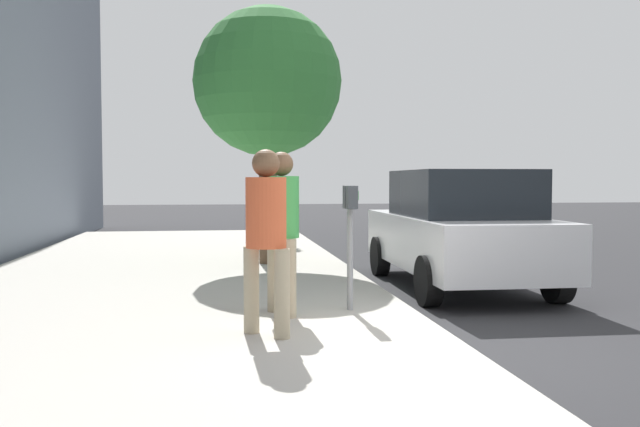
# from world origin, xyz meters

# --- Properties ---
(ground_plane) EXTENTS (80.00, 80.00, 0.00)m
(ground_plane) POSITION_xyz_m (0.00, 0.00, 0.00)
(ground_plane) COLOR #2B2B2D
(ground_plane) RESTS_ON ground
(sidewalk_slab) EXTENTS (28.00, 6.00, 0.15)m
(sidewalk_slab) POSITION_xyz_m (0.00, 3.00, 0.07)
(sidewalk_slab) COLOR #B7B2A8
(sidewalk_slab) RESTS_ON ground_plane
(parking_meter) EXTENTS (0.36, 0.12, 1.41)m
(parking_meter) POSITION_xyz_m (1.47, 0.73, 1.17)
(parking_meter) COLOR gray
(parking_meter) RESTS_ON sidewalk_slab
(pedestrian_at_meter) EXTENTS (0.51, 0.39, 1.78)m
(pedestrian_at_meter) POSITION_xyz_m (1.32, 1.53, 1.20)
(pedestrian_at_meter) COLOR tan
(pedestrian_at_meter) RESTS_ON sidewalk_slab
(pedestrian_bystander) EXTENTS (0.42, 0.42, 1.76)m
(pedestrian_bystander) POSITION_xyz_m (0.33, 1.76, 1.19)
(pedestrian_bystander) COLOR tan
(pedestrian_bystander) RESTS_ON sidewalk_slab
(parked_sedan_near) EXTENTS (4.43, 2.03, 1.77)m
(parked_sedan_near) POSITION_xyz_m (3.66, -1.35, 0.89)
(parked_sedan_near) COLOR silver
(parked_sedan_near) RESTS_ON ground_plane
(street_tree) EXTENTS (2.60, 2.60, 4.50)m
(street_tree) POSITION_xyz_m (5.91, 1.35, 3.32)
(street_tree) COLOR brown
(street_tree) RESTS_ON sidewalk_slab
(traffic_signal) EXTENTS (0.24, 0.44, 3.60)m
(traffic_signal) POSITION_xyz_m (11.15, 0.88, 2.58)
(traffic_signal) COLOR black
(traffic_signal) RESTS_ON sidewalk_slab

